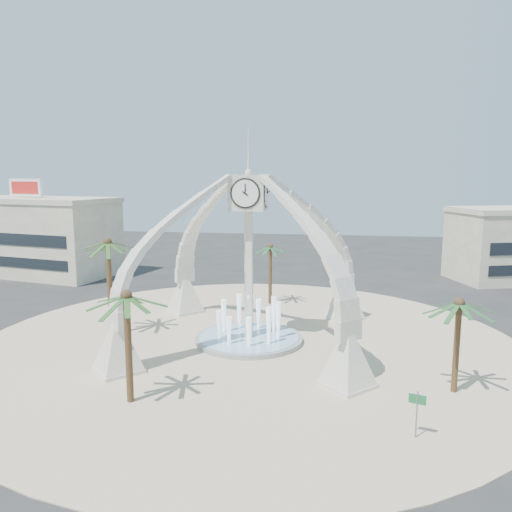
# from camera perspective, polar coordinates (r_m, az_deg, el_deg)

# --- Properties ---
(ground) EXTENTS (140.00, 140.00, 0.00)m
(ground) POSITION_cam_1_polar(r_m,az_deg,el_deg) (37.72, -0.82, -9.78)
(ground) COLOR #282828
(ground) RESTS_ON ground
(plaza) EXTENTS (40.00, 40.00, 0.06)m
(plaza) POSITION_cam_1_polar(r_m,az_deg,el_deg) (37.71, -0.82, -9.74)
(plaza) COLOR #BBA98B
(plaza) RESTS_ON ground
(clock_tower) EXTENTS (17.94, 17.94, 16.30)m
(clock_tower) POSITION_cam_1_polar(r_m,az_deg,el_deg) (36.14, -0.84, 0.00)
(clock_tower) COLOR silver
(clock_tower) RESTS_ON ground
(fountain) EXTENTS (8.00, 8.00, 3.62)m
(fountain) POSITION_cam_1_polar(r_m,az_deg,el_deg) (37.62, -0.82, -9.37)
(fountain) COLOR #949496
(fountain) RESTS_ON ground
(building_nw) EXTENTS (23.75, 13.73, 11.90)m
(building_nw) POSITION_cam_1_polar(r_m,az_deg,el_deg) (69.13, -24.48, 2.17)
(building_nw) COLOR beige
(building_nw) RESTS_ON ground
(palm_east) EXTENTS (3.96, 3.96, 5.96)m
(palm_east) POSITION_cam_1_polar(r_m,az_deg,el_deg) (30.01, 22.22, -5.12)
(palm_east) COLOR brown
(palm_east) RESTS_ON ground
(palm_west) EXTENTS (5.03, 5.03, 8.08)m
(palm_west) POSITION_cam_1_polar(r_m,az_deg,el_deg) (39.26, -16.60, 1.35)
(palm_west) COLOR brown
(palm_west) RESTS_ON ground
(palm_north) EXTENTS (4.64, 4.64, 6.28)m
(palm_north) POSITION_cam_1_polar(r_m,az_deg,el_deg) (47.29, 1.65, 0.98)
(palm_north) COLOR brown
(palm_north) RESTS_ON ground
(palm_south) EXTENTS (5.27, 5.27, 6.72)m
(palm_south) POSITION_cam_1_polar(r_m,az_deg,el_deg) (27.28, -14.61, -4.62)
(palm_south) COLOR brown
(palm_south) RESTS_ON ground
(street_sign) EXTENTS (0.83, 0.27, 2.34)m
(street_sign) POSITION_cam_1_polar(r_m,az_deg,el_deg) (25.38, 17.93, -15.90)
(street_sign) COLOR slate
(street_sign) RESTS_ON ground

